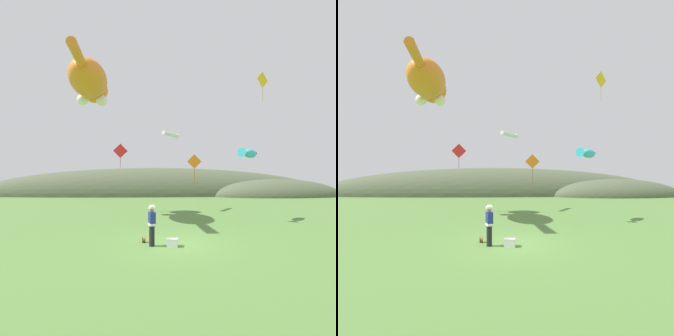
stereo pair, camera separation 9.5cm
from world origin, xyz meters
The scene contains 11 objects.
ground_plane centered at (0.00, 0.00, 0.00)m, with size 120.00×120.00×0.00m, color #517A38.
distant_hill_ridge centered at (2.37, 29.97, 0.00)m, with size 56.79×13.24×8.66m.
festival_attendant centered at (-1.00, -0.23, 0.95)m, with size 0.36×0.47×1.77m.
kite_spool centered at (-1.36, 0.44, 0.13)m, with size 0.15×0.26×0.26m.
picnic_cooler centered at (-0.12, -0.38, 0.18)m, with size 0.54×0.40×0.36m.
kite_giant_cat centered at (-5.57, 7.97, 10.01)m, with size 2.91×9.30×2.82m.
kite_fish_windsock centered at (5.77, 6.04, 4.62)m, with size 2.04×2.13×0.71m.
kite_tube_streamer centered at (0.78, 11.73, 6.79)m, with size 1.75×2.26×0.44m.
kite_diamond_gold centered at (6.60, 5.55, 9.64)m, with size 1.01×0.59×2.06m.
kite_diamond_orange centered at (1.67, 4.41, 3.92)m, with size 0.90×0.08×1.80m.
kite_diamond_red centered at (-3.63, 10.97, 5.18)m, with size 1.22×0.30×2.15m.
Camera 1 is at (-1.08, -11.70, 3.05)m, focal length 28.00 mm.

